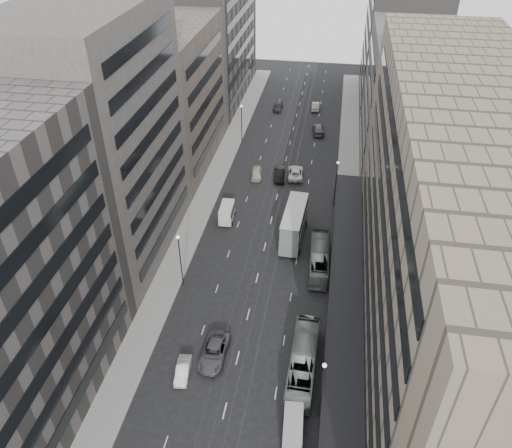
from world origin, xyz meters
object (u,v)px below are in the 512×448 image
Objects in this scene: vw_microbus at (293,428)px; panel_van at (227,212)px; sedan_1 at (183,370)px; bus_far at (319,259)px; bus_near at (303,361)px; sedan_2 at (214,352)px; double_decker at (294,224)px.

panel_van is (-14.26, 35.44, 0.17)m from vw_microbus.
sedan_1 is at bearing -89.87° from panel_van.
bus_far reaches higher than panel_van.
sedan_1 is (-13.77, -20.96, -0.85)m from bus_far.
bus_near is 2.63× the size of panel_van.
panel_van is 27.44m from sedan_2.
double_decker reaches higher than sedan_2.
bus_far is at bearing -90.78° from bus_near.
sedan_2 is (-10.91, -18.01, -0.67)m from bus_far.
sedan_1 is (-9.55, -26.72, -2.28)m from double_decker.
bus_far is at bearing -33.47° from panel_van.
vw_microbus is 13.01m from sedan_2.
bus_far is at bearing 84.58° from vw_microbus.
bus_near is at bearing -0.27° from sedan_2.
sedan_2 is (2.85, 2.95, 0.18)m from sedan_1.
double_decker is 32.33m from vw_microbus.
bus_near is 8.09m from vw_microbus.
panel_van is at bearing 100.24° from sedan_2.
vw_microbus reaches higher than sedan_1.
sedan_1 is at bearing 153.79° from vw_microbus.
panel_van reaches higher than sedan_1.
vw_microbus is at bearing 85.84° from bus_far.
bus_near is 1.17× the size of double_decker.
vw_microbus is at bearing -70.70° from panel_van.
vw_microbus is 13.93m from sedan_1.
vw_microbus is 38.20m from panel_van.
bus_far is 21.07m from sedan_2.
sedan_2 is at bearing 136.67° from vw_microbus.
sedan_2 reaches higher than sedan_1.
panel_van reaches higher than vw_microbus.
double_decker is 28.47m from sedan_1.
sedan_2 is (4.30, -27.09, -0.68)m from panel_van.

